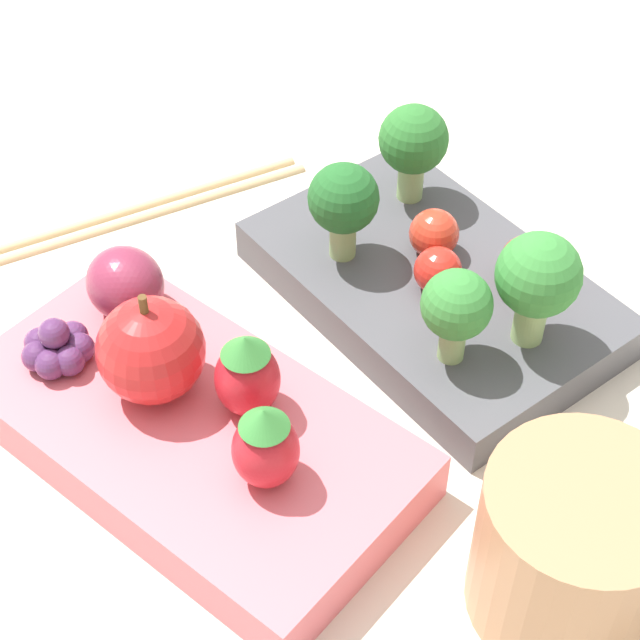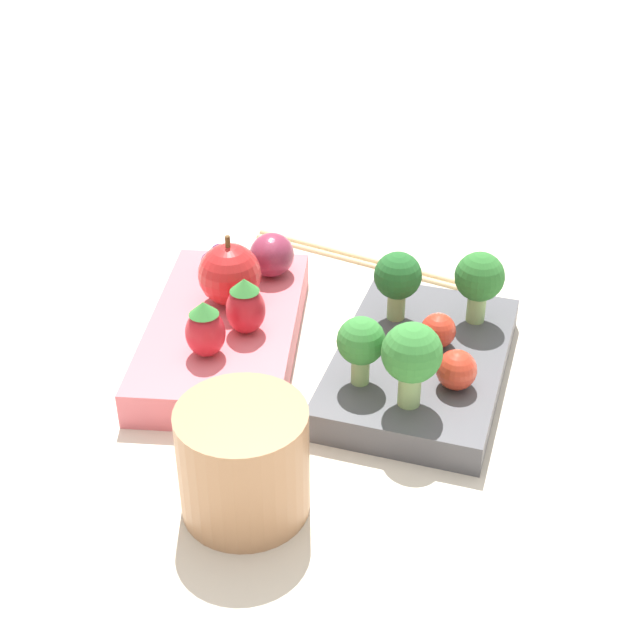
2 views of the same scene
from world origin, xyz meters
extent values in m
plane|color=beige|center=(0.00, 0.00, 0.00)|extent=(4.00, 4.00, 0.00)
cube|color=#4C4C51|center=(0.01, 0.08, 0.01)|extent=(0.19, 0.13, 0.02)
cube|color=#DB6670|center=(0.01, -0.07, 0.01)|extent=(0.22, 0.14, 0.03)
cylinder|color=#93B770|center=(-0.03, 0.05, 0.03)|extent=(0.01, 0.01, 0.02)
sphere|color=#236028|center=(-0.03, 0.05, 0.06)|extent=(0.04, 0.04, 0.04)
cylinder|color=#93B770|center=(-0.04, 0.11, 0.03)|extent=(0.01, 0.01, 0.02)
sphere|color=#2D702D|center=(-0.04, 0.11, 0.06)|extent=(0.04, 0.04, 0.04)
cylinder|color=#93B770|center=(0.06, 0.04, 0.03)|extent=(0.01, 0.01, 0.02)
sphere|color=#388438|center=(0.06, 0.04, 0.06)|extent=(0.03, 0.03, 0.03)
cylinder|color=#93B770|center=(0.07, 0.08, 0.03)|extent=(0.02, 0.02, 0.02)
sphere|color=#388438|center=(0.07, 0.08, 0.06)|extent=(0.04, 0.04, 0.04)
sphere|color=red|center=(0.02, 0.07, 0.03)|extent=(0.02, 0.02, 0.02)
sphere|color=red|center=(0.05, 0.10, 0.04)|extent=(0.03, 0.03, 0.03)
sphere|color=red|center=(0.00, 0.09, 0.04)|extent=(0.03, 0.03, 0.03)
sphere|color=red|center=(-0.02, -0.07, 0.05)|extent=(0.05, 0.05, 0.05)
cylinder|color=brown|center=(-0.02, -0.07, 0.08)|extent=(0.00, 0.00, 0.01)
ellipsoid|color=red|center=(0.02, -0.05, 0.05)|extent=(0.03, 0.03, 0.04)
cone|color=#388438|center=(0.02, -0.05, 0.07)|extent=(0.02, 0.02, 0.01)
ellipsoid|color=red|center=(0.06, -0.07, 0.04)|extent=(0.03, 0.03, 0.04)
cone|color=#388438|center=(0.06, -0.07, 0.07)|extent=(0.02, 0.02, 0.01)
ellipsoid|color=#892D47|center=(-0.06, -0.06, 0.04)|extent=(0.04, 0.04, 0.03)
sphere|color=#562D5B|center=(-0.05, -0.10, 0.03)|extent=(0.01, 0.01, 0.01)
sphere|color=#562D5B|center=(-0.05, -0.09, 0.03)|extent=(0.01, 0.01, 0.01)
sphere|color=#562D5B|center=(-0.06, -0.09, 0.03)|extent=(0.01, 0.01, 0.01)
sphere|color=#562D5B|center=(-0.07, -0.09, 0.03)|extent=(0.01, 0.01, 0.01)
sphere|color=#562D5B|center=(-0.07, -0.10, 0.03)|extent=(0.01, 0.01, 0.01)
sphere|color=#562D5B|center=(-0.06, -0.11, 0.03)|extent=(0.01, 0.01, 0.01)
sphere|color=#562D5B|center=(-0.05, -0.11, 0.03)|extent=(0.01, 0.01, 0.01)
sphere|color=#562D5B|center=(-0.06, -0.10, 0.04)|extent=(0.01, 0.01, 0.01)
cylinder|color=tan|center=(0.16, -0.01, 0.04)|extent=(0.08, 0.08, 0.07)
cylinder|color=tan|center=(-0.15, 0.00, 0.00)|extent=(0.06, 0.20, 0.01)
cylinder|color=tan|center=(-0.16, 0.00, 0.00)|extent=(0.06, 0.20, 0.01)
camera|label=1|loc=(0.27, -0.23, 0.39)|focal=60.00mm
camera|label=2|loc=(0.53, 0.13, 0.39)|focal=50.00mm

